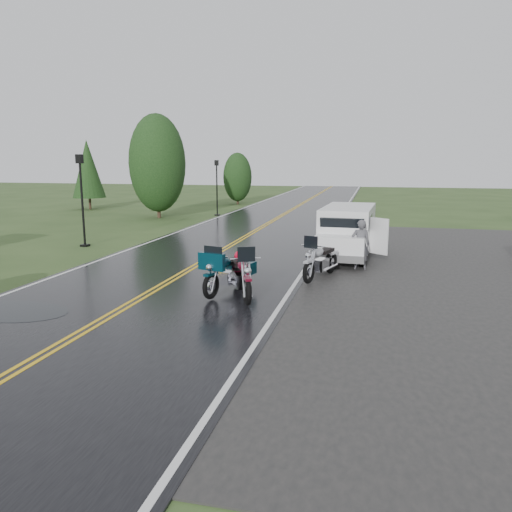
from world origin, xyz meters
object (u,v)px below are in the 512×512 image
Objects in this scene: motorcycle_teal at (211,275)px; person_at_van at (360,245)px; lamp_post_far_left at (217,188)px; van_white at (320,237)px; motorcycle_silver at (309,263)px; lamp_post_near_left at (82,201)px; motorcycle_red at (247,280)px.

motorcycle_teal is 6.10m from person_at_van.
van_white is at bearing -59.64° from lamp_post_far_left.
motorcycle_teal reaches higher than motorcycle_silver.
van_white is 1.27× the size of lamp_post_near_left.
lamp_post_near_left reaches higher than van_white.
lamp_post_far_left is at bearing 123.62° from van_white.
lamp_post_far_left is at bearing 81.90° from lamp_post_near_left.
van_white reaches higher than person_at_van.
person_at_van is (2.62, 5.19, 0.11)m from motorcycle_red.
lamp_post_far_left is at bearing 85.82° from motorcycle_red.
motorcycle_red is 0.67× the size of lamp_post_far_left.
van_white is 10.46m from lamp_post_near_left.
motorcycle_teal is 5.85m from van_white.
lamp_post_near_left reaches higher than person_at_van.
motorcycle_red is 0.63× the size of lamp_post_near_left.
lamp_post_near_left is at bearing 153.97° from motorcycle_teal.
motorcycle_teal is at bearing -109.55° from van_white.
lamp_post_near_left is at bearing 175.08° from van_white.
motorcycle_silver is at bearing 57.27° from person_at_van.
motorcycle_teal is 20.81m from lamp_post_far_left.
lamp_post_near_left is at bearing -98.10° from lamp_post_far_left.
motorcycle_teal is 1.42× the size of person_at_van.
van_white is 1.54m from person_at_van.
motorcycle_teal is (-1.08, 0.34, -0.03)m from motorcycle_red.
motorcycle_silver is 0.47× the size of van_white.
lamp_post_near_left is (-10.33, 4.59, 1.28)m from motorcycle_silver.
van_white is at bearing 54.28° from motorcycle_red.
person_at_van is at bearing 67.09° from motorcycle_teal.
motorcycle_red is at bearing -38.32° from lamp_post_near_left.
motorcycle_teal is at bearing -40.49° from lamp_post_near_left.
lamp_post_far_left is (-9.90, 14.99, 1.01)m from person_at_van.
person_at_van is at bearing -9.76° from lamp_post_near_left.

